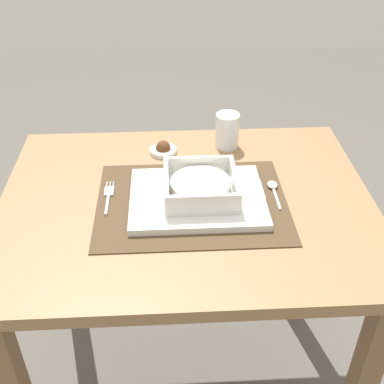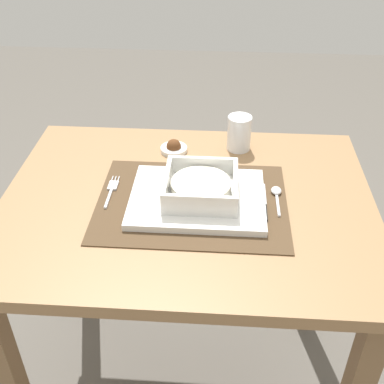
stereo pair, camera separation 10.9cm
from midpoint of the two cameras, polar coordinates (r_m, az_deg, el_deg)
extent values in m
plane|color=#59544C|center=(1.64, -2.51, -21.32)|extent=(6.00, 6.00, 0.00)
cube|color=#936D47|center=(1.12, -3.42, -1.61)|extent=(0.86, 0.66, 0.03)
cube|color=brown|center=(1.62, -16.66, -6.00)|extent=(0.05, 0.05, 0.68)
cube|color=brown|center=(1.61, 10.65, -5.17)|extent=(0.05, 0.05, 0.68)
cube|color=#4C3823|center=(1.10, -2.82, -1.30)|extent=(0.43, 0.33, 0.00)
cube|color=white|center=(1.10, -2.21, -0.80)|extent=(0.30, 0.23, 0.02)
cube|color=white|center=(1.10, -1.83, -0.12)|extent=(0.16, 0.16, 0.01)
cube|color=white|center=(1.08, -5.89, 0.86)|extent=(0.01, 0.16, 0.04)
cube|color=white|center=(1.08, 2.17, 1.12)|extent=(0.01, 0.16, 0.04)
cube|color=white|center=(1.02, -1.73, -1.44)|extent=(0.14, 0.01, 0.04)
cube|color=white|center=(1.14, -1.96, 3.16)|extent=(0.14, 0.01, 0.04)
cylinder|color=silver|center=(1.09, -1.85, 0.62)|extent=(0.13, 0.13, 0.02)
cube|color=silver|center=(1.12, -12.67, -1.59)|extent=(0.01, 0.07, 0.00)
cube|color=silver|center=(1.16, -12.35, -0.01)|extent=(0.02, 0.04, 0.00)
cylinder|color=silver|center=(1.18, -12.55, 0.76)|extent=(0.00, 0.02, 0.00)
cylinder|color=silver|center=(1.18, -12.19, 0.77)|extent=(0.00, 0.02, 0.00)
cylinder|color=silver|center=(1.18, -11.82, 0.78)|extent=(0.00, 0.02, 0.00)
cube|color=silver|center=(1.11, 7.16, -0.96)|extent=(0.01, 0.08, 0.00)
ellipsoid|color=silver|center=(1.15, 6.75, 0.75)|extent=(0.02, 0.03, 0.01)
cube|color=black|center=(1.09, 5.74, -1.87)|extent=(0.01, 0.06, 0.01)
cube|color=silver|center=(1.14, 5.27, 0.23)|extent=(0.01, 0.08, 0.00)
cube|color=#59331E|center=(1.08, 4.71, -1.93)|extent=(0.01, 0.05, 0.01)
cube|color=silver|center=(1.14, 4.30, 0.10)|extent=(0.01, 0.08, 0.00)
cylinder|color=white|center=(1.30, 1.74, 7.14)|extent=(0.06, 0.06, 0.09)
cylinder|color=gold|center=(1.31, 1.72, 6.31)|extent=(0.05, 0.05, 0.05)
cylinder|color=white|center=(1.29, -5.80, 4.75)|extent=(0.07, 0.07, 0.01)
sphere|color=#593319|center=(1.29, -5.83, 5.10)|extent=(0.04, 0.04, 0.04)
camera|label=1|loc=(0.05, -92.86, -2.05)|focal=45.55mm
camera|label=2|loc=(0.05, 87.14, 2.05)|focal=45.55mm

